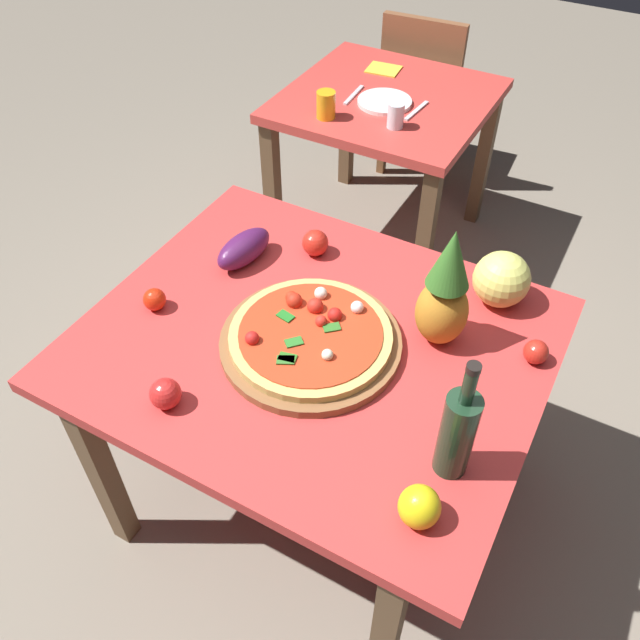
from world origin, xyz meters
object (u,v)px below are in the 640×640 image
(pizza_board, at_px, (311,342))
(pineapple_left, at_px, (445,294))
(tomato_by_bottle, at_px, (315,243))
(drinking_glass_juice, at_px, (326,105))
(tomato_beside_pepper, at_px, (536,352))
(napkin_folded, at_px, (384,69))
(wine_bottle, at_px, (457,432))
(background_table, at_px, (386,122))
(tomato_at_corner, at_px, (165,394))
(fork_utensil, at_px, (354,95))
(dinner_plate, at_px, (385,102))
(drinking_glass_water, at_px, (396,115))
(knife_utensil, at_px, (416,111))
(melon, at_px, (501,279))
(eggplant, at_px, (244,249))
(tomato_near_board, at_px, (155,299))
(pizza, at_px, (311,333))
(display_table, at_px, (314,359))
(bell_pepper, at_px, (419,507))
(dining_chair, at_px, (424,87))

(pizza_board, xyz_separation_m, pineapple_left, (0.28, 0.19, 0.14))
(tomato_by_bottle, distance_m, drinking_glass_juice, 0.84)
(tomato_beside_pepper, bearing_deg, napkin_folded, 127.69)
(pineapple_left, bearing_deg, wine_bottle, -64.46)
(background_table, distance_m, tomato_at_corner, 1.72)
(drinking_glass_juice, height_order, fork_utensil, drinking_glass_juice)
(pineapple_left, distance_m, dinner_plate, 1.31)
(wine_bottle, bearing_deg, drinking_glass_juice, 128.28)
(drinking_glass_water, xyz_separation_m, dinner_plate, (-0.11, 0.15, -0.04))
(knife_utensil, bearing_deg, melon, -50.54)
(eggplant, relative_size, tomato_near_board, 3.20)
(background_table, height_order, pizza_board, pizza_board)
(background_table, height_order, tomato_beside_pepper, tomato_beside_pepper)
(pineapple_left, height_order, drinking_glass_juice, pineapple_left)
(tomato_beside_pepper, xyz_separation_m, tomato_at_corner, (-0.73, -0.56, 0.01))
(fork_utensil, distance_m, knife_utensil, 0.28)
(tomato_near_board, bearing_deg, drinking_glass_juice, 95.15)
(wine_bottle, distance_m, drinking_glass_water, 1.51)
(pizza, xyz_separation_m, wine_bottle, (0.45, -0.17, 0.09))
(dinner_plate, xyz_separation_m, fork_utensil, (-0.14, 0.00, -0.00))
(eggplant, height_order, drinking_glass_water, drinking_glass_water)
(pineapple_left, distance_m, tomato_beside_pepper, 0.28)
(drinking_glass_juice, bearing_deg, melon, -37.07)
(tomato_at_corner, bearing_deg, tomato_near_board, 133.48)
(display_table, distance_m, background_table, 1.41)
(background_table, relative_size, pizza, 1.95)
(wine_bottle, xyz_separation_m, tomato_near_board, (-0.89, 0.08, -0.09))
(melon, height_order, bell_pepper, melon)
(background_table, height_order, drinking_glass_juice, drinking_glass_juice)
(pizza_board, bearing_deg, eggplant, 148.87)
(dining_chair, distance_m, drinking_glass_juice, 0.97)
(pineapple_left, relative_size, knife_utensil, 1.94)
(dining_chair, relative_size, drinking_glass_juice, 8.15)
(tomato_at_corner, distance_m, drinking_glass_juice, 1.46)
(wine_bottle, relative_size, eggplant, 1.68)
(dinner_plate, height_order, fork_utensil, dinner_plate)
(dining_chair, distance_m, knife_utensil, 0.78)
(drinking_glass_juice, bearing_deg, napkin_folded, 87.98)
(tomato_beside_pepper, distance_m, tomato_at_corner, 0.92)
(melon, bearing_deg, pizza, -133.24)
(tomato_at_corner, height_order, knife_utensil, tomato_at_corner)
(tomato_by_bottle, distance_m, tomato_beside_pepper, 0.70)
(tomato_at_corner, bearing_deg, wine_bottle, 14.12)
(background_table, height_order, knife_utensil, knife_utensil)
(tomato_beside_pepper, height_order, drinking_glass_water, drinking_glass_water)
(pizza_board, relative_size, drinking_glass_water, 4.96)
(melon, xyz_separation_m, tomato_at_corner, (-0.57, -0.73, -0.04))
(background_table, xyz_separation_m, tomato_at_corner, (0.21, -1.71, 0.15))
(tomato_by_bottle, distance_m, dinner_plate, 1.00)
(tomato_by_bottle, relative_size, tomato_beside_pepper, 1.25)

